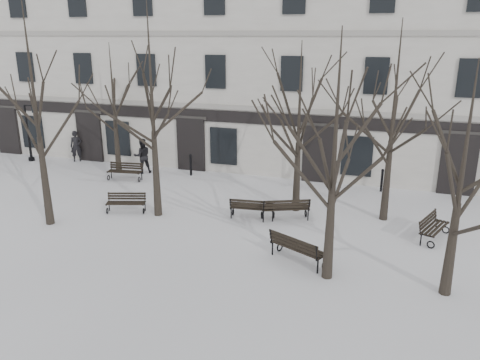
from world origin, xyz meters
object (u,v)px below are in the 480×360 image
at_px(tree_3, 465,155).
at_px(bench_3, 125,171).
at_px(lamp_post, 31,128).
at_px(tree_1, 151,87).
at_px(bench_1, 252,208).
at_px(bench_4, 285,208).
at_px(bench_2, 297,248).
at_px(tree_0, 33,90).
at_px(bench_5, 433,227).
at_px(bench_0, 126,202).
at_px(tree_2, 336,130).

xyz_separation_m(tree_3, bench_3, (-14.81, 6.97, -3.69)).
bearing_deg(lamp_post, tree_1, -26.74).
xyz_separation_m(tree_1, bench_3, (-3.93, 3.94, -4.82)).
xyz_separation_m(bench_1, bench_4, (1.32, 0.27, 0.03)).
distance_m(bench_2, bench_3, 12.11).
xyz_separation_m(bench_3, bench_4, (9.12, -2.89, 0.04)).
relative_size(bench_1, bench_2, 0.91).
height_order(tree_0, bench_5, tree_0).
bearing_deg(tree_0, bench_5, 12.20).
relative_size(tree_3, bench_4, 3.30).
bearing_deg(tree_0, lamp_post, 133.67).
bearing_deg(bench_0, bench_4, -7.70).
relative_size(tree_2, lamp_post, 2.15).
bearing_deg(tree_3, tree_0, 176.66).
distance_m(bench_0, bench_4, 6.74).
distance_m(bench_0, bench_2, 8.16).
distance_m(tree_0, bench_4, 10.57).
bearing_deg(bench_2, tree_0, 24.87).
relative_size(tree_2, bench_1, 3.99).
bearing_deg(tree_0, bench_0, 43.01).
bearing_deg(bench_2, tree_1, 5.39).
xyz_separation_m(tree_1, bench_1, (3.88, 0.78, -4.81)).
height_order(tree_1, lamp_post, tree_1).
height_order(bench_0, bench_1, bench_1).
relative_size(bench_1, bench_4, 0.92).
relative_size(tree_3, bench_2, 3.24).
bearing_deg(tree_1, tree_3, -15.55).
bearing_deg(bench_1, tree_1, 4.88).
bearing_deg(bench_2, bench_0, 9.66).
bearing_deg(tree_0, tree_1, 30.63).
bearing_deg(bench_3, lamp_post, 159.60).
distance_m(tree_0, bench_3, 7.78).
xyz_separation_m(tree_1, bench_4, (5.20, 1.05, -4.78)).
bearing_deg(bench_5, bench_3, 100.12).
height_order(tree_3, bench_2, tree_3).
distance_m(tree_0, lamp_post, 11.22).
relative_size(tree_3, bench_0, 3.91).
bearing_deg(tree_1, lamp_post, 153.26).
height_order(bench_3, lamp_post, lamp_post).
bearing_deg(lamp_post, tree_3, -21.41).
bearing_deg(bench_4, bench_3, -41.20).
relative_size(tree_3, bench_3, 3.63).
xyz_separation_m(bench_0, bench_2, (7.81, -2.35, 0.10)).
xyz_separation_m(bench_4, bench_5, (5.56, -0.11, -0.04)).
xyz_separation_m(tree_0, bench_5, (14.44, 3.12, -4.80)).
height_order(tree_3, lamp_post, tree_3).
distance_m(tree_1, bench_2, 8.32).
bearing_deg(bench_4, bench_1, -11.85).
bearing_deg(tree_0, tree_2, -4.81).
relative_size(bench_1, bench_3, 1.02).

